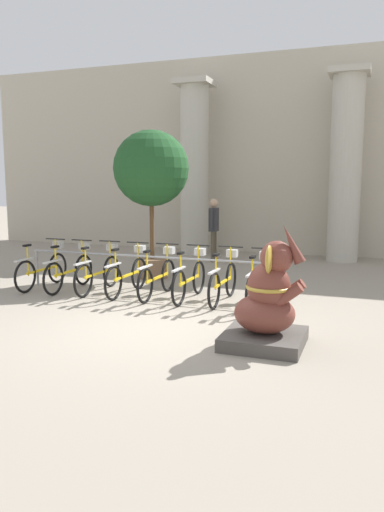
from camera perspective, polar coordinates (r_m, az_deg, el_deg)
name	(u,v)px	position (r m, az deg, el deg)	size (l,w,h in m)	color
ground_plane	(161,327)	(7.69, -3.58, -8.07)	(60.00, 60.00, 0.00)	gray
building_facade	(273,155)	(15.66, 9.26, 11.33)	(20.00, 0.20, 6.00)	#BCB29E
column_left	(195,167)	(15.25, 0.29, 10.09)	(1.06, 1.06, 5.16)	#BCB7A8
column_right	(346,166)	(14.38, 17.15, 9.83)	(1.06, 1.06, 5.16)	#BCB7A8
bike_rack	(145,262)	(9.76, -5.41, -0.73)	(5.16, 0.05, 0.77)	gray
bicycle_0	(43,269)	(10.86, -16.64, -1.39)	(0.48, 1.74, 0.98)	black
bicycle_1	(70,270)	(10.49, -13.75, -1.61)	(0.48, 1.74, 0.98)	black
bicycle_2	(99,272)	(10.18, -10.59, -1.81)	(0.48, 1.74, 0.98)	black
bicycle_3	(128,274)	(9.86, -7.36, -2.07)	(0.48, 1.74, 0.98)	black
bicycle_4	(158,276)	(9.58, -3.90, -2.33)	(0.48, 1.74, 0.98)	black
bicycle_5	(190,278)	(9.34, -0.22, -2.58)	(0.48, 1.74, 0.98)	black
bicycle_6	(224,281)	(9.15, 3.64, -2.84)	(0.48, 1.74, 0.98)	black
bicycle_7	(258,284)	(8.96, 7.58, -3.14)	(0.48, 1.74, 0.98)	black
elephant_statue	(268,305)	(6.75, 8.63, -5.55)	(1.06, 1.06, 1.67)	#4C4742
person_pedestrian	(214,224)	(13.69, 2.50, 3.68)	(0.23, 0.47, 1.74)	brown
potted_tree	(151,173)	(11.36, -4.68, 9.46)	(1.70, 1.70, 3.34)	brown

